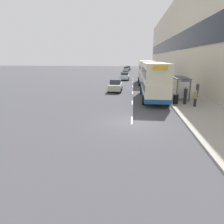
% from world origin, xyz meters
% --- Properties ---
extents(ground_plane, '(220.00, 220.00, 0.00)m').
position_xyz_m(ground_plane, '(0.00, 0.00, 0.00)').
color(ground_plane, '#424247').
extents(pavement, '(5.00, 93.00, 0.14)m').
position_xyz_m(pavement, '(6.50, 38.50, 0.07)').
color(pavement, '#A39E93').
rests_on(pavement, ground_plane).
extents(terrace_facade, '(3.10, 93.00, 17.77)m').
position_xyz_m(terrace_facade, '(10.49, 38.50, 8.88)').
color(terrace_facade, beige).
rests_on(terrace_facade, ground_plane).
extents(lane_mark_0, '(0.12, 2.00, 0.01)m').
position_xyz_m(lane_mark_0, '(0.00, 0.67, 0.01)').
color(lane_mark_0, silver).
rests_on(lane_mark_0, ground_plane).
extents(lane_mark_1, '(0.12, 2.00, 0.01)m').
position_xyz_m(lane_mark_1, '(0.00, 7.32, 0.01)').
color(lane_mark_1, silver).
rests_on(lane_mark_1, ground_plane).
extents(lane_mark_2, '(0.12, 2.00, 0.01)m').
position_xyz_m(lane_mark_2, '(0.00, 13.98, 0.01)').
color(lane_mark_2, silver).
rests_on(lane_mark_2, ground_plane).
extents(lane_mark_3, '(0.12, 2.00, 0.01)m').
position_xyz_m(lane_mark_3, '(0.00, 20.63, 0.01)').
color(lane_mark_3, silver).
rests_on(lane_mark_3, ground_plane).
extents(lane_mark_4, '(0.12, 2.00, 0.01)m').
position_xyz_m(lane_mark_4, '(0.00, 27.28, 0.01)').
color(lane_mark_4, silver).
rests_on(lane_mark_4, ground_plane).
extents(lane_mark_5, '(0.12, 2.00, 0.01)m').
position_xyz_m(lane_mark_5, '(0.00, 33.94, 0.01)').
color(lane_mark_5, silver).
rests_on(lane_mark_5, ground_plane).
extents(bus_shelter, '(1.60, 4.20, 2.48)m').
position_xyz_m(bus_shelter, '(5.77, 9.57, 1.88)').
color(bus_shelter, '#4C4C51').
rests_on(bus_shelter, ground_plane).
extents(double_decker_bus_near, '(2.85, 10.08, 4.30)m').
position_xyz_m(double_decker_bus_near, '(2.47, 9.45, 2.28)').
color(double_decker_bus_near, beige).
rests_on(double_decker_bus_near, ground_plane).
extents(double_decker_bus_ahead, '(2.85, 10.82, 4.30)m').
position_xyz_m(double_decker_bus_ahead, '(2.47, 24.50, 2.28)').
color(double_decker_bus_ahead, beige).
rests_on(double_decker_bus_ahead, ground_plane).
extents(car_0, '(2.07, 3.81, 1.75)m').
position_xyz_m(car_0, '(-1.86, 30.74, 0.86)').
color(car_0, silver).
rests_on(car_0, ground_plane).
extents(car_1, '(2.01, 4.24, 1.69)m').
position_xyz_m(car_1, '(-2.65, 61.10, 0.84)').
color(car_1, '#B7B799').
rests_on(car_1, ground_plane).
extents(car_2, '(1.93, 4.54, 1.77)m').
position_xyz_m(car_2, '(-2.56, 14.94, 0.87)').
color(car_2, '#B7B799').
rests_on(car_2, ground_plane).
extents(car_3, '(2.08, 4.56, 1.69)m').
position_xyz_m(car_3, '(-2.14, 68.44, 0.84)').
color(car_3, '#4C5156').
rests_on(car_3, ground_plane).
extents(pedestrian_at_shelter, '(0.35, 0.35, 1.78)m').
position_xyz_m(pedestrian_at_shelter, '(7.94, 10.68, 1.05)').
color(pedestrian_at_shelter, '#23232D').
rests_on(pedestrian_at_shelter, ground_plane).
extents(pedestrian_1, '(0.32, 0.32, 1.62)m').
position_xyz_m(pedestrian_1, '(5.75, 7.39, 0.97)').
color(pedestrian_1, '#23232D').
rests_on(pedestrian_1, ground_plane).
extents(pedestrian_2, '(0.33, 0.33, 1.64)m').
position_xyz_m(pedestrian_2, '(6.68, 14.56, 0.98)').
color(pedestrian_2, '#23232D').
rests_on(pedestrian_2, ground_plane).
extents(pedestrian_3, '(0.33, 0.33, 1.66)m').
position_xyz_m(pedestrian_3, '(6.22, 5.49, 0.99)').
color(pedestrian_3, '#23232D').
rests_on(pedestrian_3, ground_plane).
extents(pedestrian_4, '(0.37, 0.37, 1.85)m').
position_xyz_m(pedestrian_4, '(5.48, 6.48, 1.09)').
color(pedestrian_4, '#23232D').
rests_on(pedestrian_4, ground_plane).
extents(litter_bin, '(0.55, 0.55, 1.05)m').
position_xyz_m(litter_bin, '(4.55, 6.52, 0.67)').
color(litter_bin, black).
rests_on(litter_bin, ground_plane).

